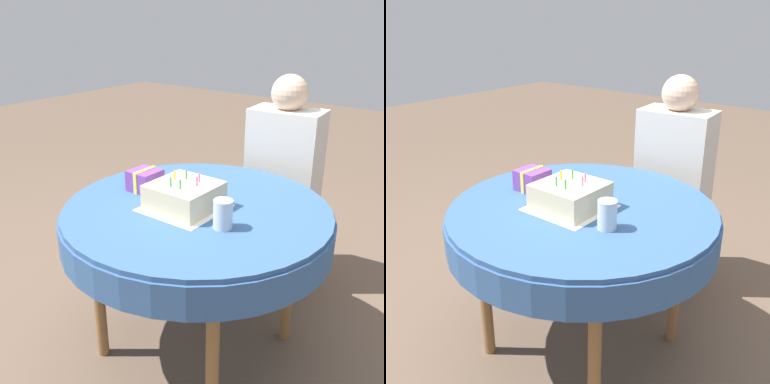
{
  "view_description": "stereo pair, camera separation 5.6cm",
  "coord_description": "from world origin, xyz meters",
  "views": [
    {
      "loc": [
        1.03,
        -1.36,
        1.48
      ],
      "look_at": [
        -0.01,
        -0.01,
        0.79
      ],
      "focal_mm": 42.0,
      "sensor_mm": 36.0,
      "label": 1
    },
    {
      "loc": [
        1.07,
        -1.32,
        1.48
      ],
      "look_at": [
        -0.01,
        -0.01,
        0.79
      ],
      "focal_mm": 42.0,
      "sensor_mm": 36.0,
      "label": 2
    }
  ],
  "objects": [
    {
      "name": "gift_box",
      "position": [
        -0.29,
        0.0,
        0.77
      ],
      "size": [
        0.13,
        0.13,
        0.1
      ],
      "color": "#753D99",
      "rests_on": "dining_table"
    },
    {
      "name": "napkin",
      "position": [
        -0.03,
        -0.05,
        0.72
      ],
      "size": [
        0.3,
        0.3,
        0.0
      ],
      "color": "white",
      "rests_on": "dining_table"
    },
    {
      "name": "birthday_cake",
      "position": [
        -0.03,
        -0.05,
        0.78
      ],
      "size": [
        0.25,
        0.25,
        0.14
      ],
      "color": "beige",
      "rests_on": "dining_table"
    },
    {
      "name": "person",
      "position": [
        0.01,
        0.75,
        0.71
      ],
      "size": [
        0.4,
        0.34,
        1.18
      ],
      "rotation": [
        0.0,
        0.0,
        0.1
      ],
      "color": "#DBB293",
      "rests_on": "ground_plane"
    },
    {
      "name": "dining_table",
      "position": [
        0.0,
        0.0,
        0.64
      ],
      "size": [
        1.13,
        1.13,
        0.72
      ],
      "color": "#335689",
      "rests_on": "ground_plane"
    },
    {
      "name": "chair",
      "position": [
        0.0,
        0.83,
        0.47
      ],
      "size": [
        0.4,
        0.4,
        0.86
      ],
      "rotation": [
        0.0,
        0.0,
        0.1
      ],
      "color": "brown",
      "rests_on": "ground_plane"
    },
    {
      "name": "drinking_glass",
      "position": [
        0.2,
        -0.1,
        0.78
      ],
      "size": [
        0.07,
        0.07,
        0.11
      ],
      "color": "silver",
      "rests_on": "dining_table"
    },
    {
      "name": "ground_plane",
      "position": [
        0.0,
        0.0,
        0.0
      ],
      "size": [
        12.0,
        12.0,
        0.0
      ],
      "primitive_type": "plane",
      "color": "brown"
    }
  ]
}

